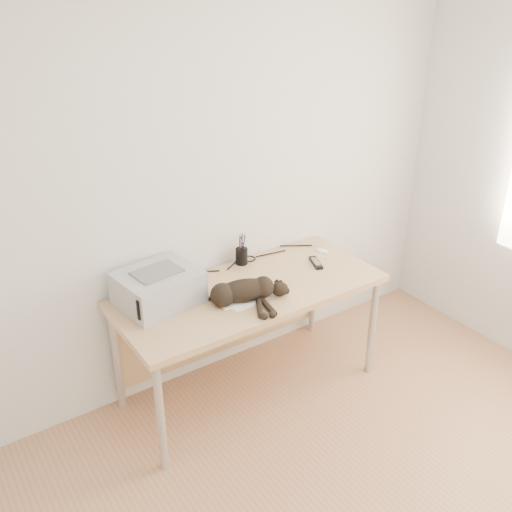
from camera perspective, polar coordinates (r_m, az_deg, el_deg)
wall_back at (r=3.41m, az=-4.05°, el=7.52°), size 3.50×0.00×3.50m
desk at (r=3.49m, az=-1.40°, el=-4.53°), size 1.60×0.70×0.74m
printer at (r=3.22m, az=-9.74°, el=-3.11°), size 0.47×0.41×0.20m
papers at (r=3.27m, az=-1.34°, el=-4.07°), size 0.33×0.25×0.01m
cat at (r=3.20m, az=-1.46°, el=-3.65°), size 0.59×0.40×0.14m
mug at (r=3.40m, az=-8.18°, el=-2.19°), size 0.14×0.14×0.10m
pen_cup at (r=3.61m, az=-1.45°, el=0.01°), size 0.08×0.08×0.20m
remote_grey at (r=3.43m, az=-6.02°, el=-2.51°), size 0.10×0.21×0.02m
remote_black at (r=3.64m, az=6.01°, el=-0.68°), size 0.10×0.17×0.02m
mouse at (r=3.81m, az=6.60°, el=0.67°), size 0.09×0.11×0.03m
cable_tangle at (r=3.59m, az=-3.36°, el=-1.09°), size 1.36×0.09×0.01m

